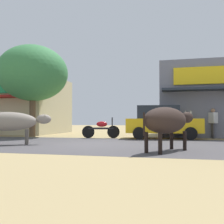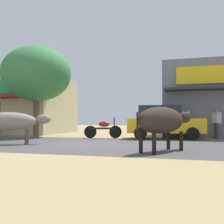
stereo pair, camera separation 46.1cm
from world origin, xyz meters
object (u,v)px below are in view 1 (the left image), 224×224
at_px(parked_hatchback_car, 161,122).
at_px(cow_far_dark, 167,121).
at_px(parked_motorcycle, 101,129).
at_px(pedestrian_by_shop, 213,121).
at_px(roadside_tree, 33,74).
at_px(cow_near_brown, 10,122).

distance_m(parked_hatchback_car, cow_far_dark, 5.51).
height_order(parked_motorcycle, cow_far_dark, cow_far_dark).
relative_size(parked_hatchback_car, pedestrian_by_shop, 2.51).
distance_m(parked_motorcycle, pedestrian_by_shop, 5.70).
distance_m(roadside_tree, parked_hatchback_car, 7.62).
relative_size(cow_near_brown, cow_far_dark, 1.04).
relative_size(parked_hatchback_car, cow_far_dark, 1.57).
xyz_separation_m(parked_motorcycle, cow_near_brown, (-2.31, -4.36, 0.38)).
bearing_deg(parked_motorcycle, pedestrian_by_shop, 11.07).
distance_m(cow_far_dark, pedestrian_by_shop, 6.57).
relative_size(roadside_tree, cow_far_dark, 2.11).
bearing_deg(roadside_tree, parked_hatchback_car, 1.02).
height_order(cow_far_dark, pedestrian_by_shop, pedestrian_by_shop).
height_order(parked_motorcycle, pedestrian_by_shop, pedestrian_by_shop).
distance_m(parked_hatchback_car, parked_motorcycle, 3.08).
bearing_deg(parked_hatchback_car, roadside_tree, -178.98).
distance_m(roadside_tree, cow_near_brown, 5.62).
xyz_separation_m(parked_hatchback_car, pedestrian_by_shop, (2.54, 0.72, 0.05)).
bearing_deg(roadside_tree, cow_far_dark, -35.50).
bearing_deg(cow_far_dark, cow_near_brown, 172.49).
relative_size(parked_hatchback_car, parked_motorcycle, 2.02).
height_order(parked_hatchback_car, parked_motorcycle, parked_hatchback_car).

